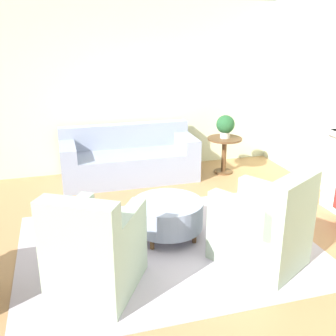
% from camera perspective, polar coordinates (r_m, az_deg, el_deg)
% --- Properties ---
extents(ground_plane, '(16.00, 16.00, 0.00)m').
position_cam_1_polar(ground_plane, '(4.52, 0.08, -11.43)').
color(ground_plane, '#AD7F51').
extents(wall_back, '(9.60, 0.12, 2.80)m').
position_cam_1_polar(wall_back, '(6.75, -6.74, 11.41)').
color(wall_back, beige).
rests_on(wall_back, ground_plane).
extents(rug, '(3.27, 2.43, 0.01)m').
position_cam_1_polar(rug, '(4.52, 0.08, -11.37)').
color(rug, '#BCB2C1').
rests_on(rug, ground_plane).
extents(couch, '(2.15, 0.89, 0.85)m').
position_cam_1_polar(couch, '(6.44, -5.72, 1.17)').
color(couch, '#8E99B2').
rests_on(couch, ground_plane).
extents(armchair_left, '(1.02, 1.08, 1.02)m').
position_cam_1_polar(armchair_left, '(3.71, -10.54, -12.13)').
color(armchair_left, '#9EB29E').
rests_on(armchair_left, rug).
extents(armchair_right, '(1.02, 1.08, 1.02)m').
position_cam_1_polar(armchair_right, '(4.17, 13.83, -8.60)').
color(armchair_right, '#9EB29E').
rests_on(armchair_right, rug).
extents(ottoman_table, '(0.83, 0.83, 0.44)m').
position_cam_1_polar(ottoman_table, '(4.62, -0.07, -6.70)').
color(ottoman_table, '#8E99B2').
rests_on(ottoman_table, rug).
extents(side_table, '(0.58, 0.58, 0.62)m').
position_cam_1_polar(side_table, '(6.71, 8.17, 2.79)').
color(side_table, brown).
rests_on(side_table, ground_plane).
extents(potted_plant_on_side_table, '(0.30, 0.30, 0.38)m').
position_cam_1_polar(potted_plant_on_side_table, '(6.61, 8.33, 6.16)').
color(potted_plant_on_side_table, beige).
rests_on(potted_plant_on_side_table, side_table).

